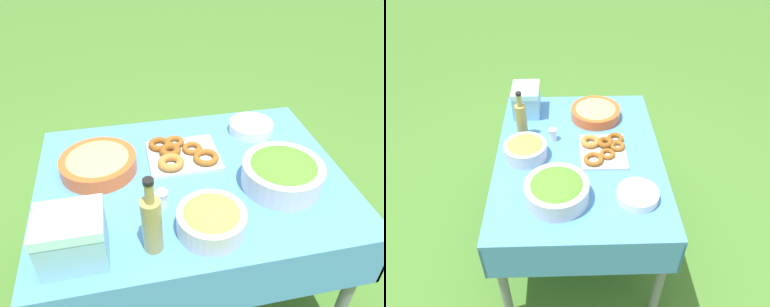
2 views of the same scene
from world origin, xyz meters
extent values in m
plane|color=#477A2D|center=(0.00, 0.00, 0.00)|extent=(14.00, 14.00, 0.00)
cube|color=#4C8CD1|center=(0.00, 0.00, 0.69)|extent=(1.25, 0.94, 0.02)
cube|color=#4C8CD1|center=(0.00, -0.46, 0.57)|extent=(1.25, 0.01, 0.22)
cube|color=#4C8CD1|center=(0.00, 0.46, 0.57)|extent=(1.25, 0.01, 0.22)
cube|color=#4C8CD1|center=(-0.62, 0.00, 0.57)|extent=(0.01, 0.94, 0.22)
cube|color=#4C8CD1|center=(0.62, 0.00, 0.57)|extent=(0.01, 0.94, 0.22)
cylinder|color=slate|center=(0.57, -0.41, 0.34)|extent=(0.05, 0.05, 0.68)
cylinder|color=slate|center=(-0.57, 0.41, 0.34)|extent=(0.05, 0.05, 0.68)
cylinder|color=slate|center=(0.57, 0.41, 0.34)|extent=(0.05, 0.05, 0.68)
cylinder|color=silver|center=(0.34, -0.12, 0.75)|extent=(0.32, 0.32, 0.10)
ellipsoid|color=#51892D|center=(0.34, -0.12, 0.79)|extent=(0.28, 0.28, 0.07)
cylinder|color=#E05B28|center=(-0.37, 0.12, 0.74)|extent=(0.32, 0.32, 0.07)
ellipsoid|color=tan|center=(-0.37, 0.12, 0.76)|extent=(0.28, 0.28, 0.06)
cube|color=silver|center=(-0.01, 0.14, 0.71)|extent=(0.31, 0.26, 0.02)
torus|color=brown|center=(-0.10, 0.22, 0.73)|extent=(0.14, 0.14, 0.03)
torus|color=#B27533|center=(-0.07, 0.07, 0.74)|extent=(0.16, 0.16, 0.03)
torus|color=#93561E|center=(0.04, 0.16, 0.73)|extent=(0.10, 0.10, 0.02)
torus|color=#93561E|center=(0.08, 0.08, 0.73)|extent=(0.14, 0.14, 0.03)
torus|color=#93561E|center=(-0.03, 0.22, 0.73)|extent=(0.09, 0.09, 0.03)
torus|color=brown|center=(-0.06, 0.16, 0.74)|extent=(0.13, 0.13, 0.03)
cylinder|color=white|center=(0.35, 0.28, 0.71)|extent=(0.21, 0.21, 0.01)
cylinder|color=white|center=(0.35, 0.28, 0.72)|extent=(0.21, 0.21, 0.01)
cylinder|color=white|center=(0.35, 0.28, 0.73)|extent=(0.21, 0.21, 0.01)
cylinder|color=white|center=(0.35, 0.28, 0.75)|extent=(0.21, 0.21, 0.01)
cylinder|color=#998E4C|center=(-0.20, -0.33, 0.81)|extent=(0.07, 0.07, 0.21)
cylinder|color=#998E4C|center=(-0.20, -0.33, 0.95)|extent=(0.03, 0.03, 0.07)
cylinder|color=black|center=(-0.20, -0.33, 0.99)|extent=(0.03, 0.03, 0.01)
cylinder|color=silver|center=(0.01, -0.30, 0.75)|extent=(0.24, 0.24, 0.08)
ellipsoid|color=olive|center=(0.01, -0.30, 0.77)|extent=(0.21, 0.21, 0.07)
cube|color=#8CC6E5|center=(-0.45, -0.32, 0.78)|extent=(0.21, 0.17, 0.15)
cube|color=#BAF4FF|center=(-0.45, -0.32, 0.87)|extent=(0.21, 0.17, 0.04)
cylinder|color=white|center=(-0.14, -0.15, 0.73)|extent=(0.05, 0.05, 0.06)
cylinder|color=silver|center=(-0.14, -0.15, 0.77)|extent=(0.05, 0.05, 0.01)
camera|label=1|loc=(-0.24, -1.16, 1.69)|focal=35.00mm
camera|label=2|loc=(1.63, -0.05, 2.08)|focal=35.00mm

